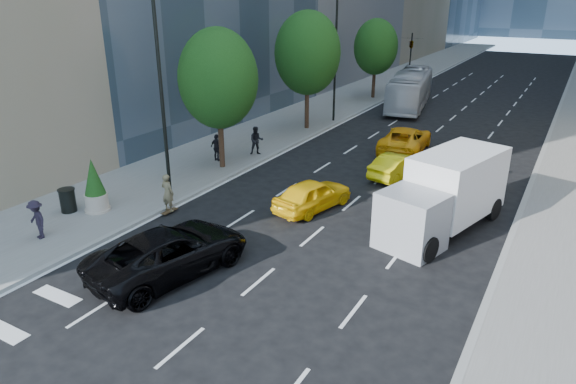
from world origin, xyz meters
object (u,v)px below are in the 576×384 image
Objects in this scene: skateboarder at (168,195)px; black_sedan_mercedes at (414,209)px; black_sedan_lincoln at (170,252)px; trash_can at (68,201)px; planter_shrub at (95,186)px; city_bus at (410,89)px; box_truck at (445,193)px.

skateboarder is 0.32× the size of black_sedan_mercedes.
black_sedan_lincoln reaches higher than trash_can.
black_sedan_mercedes is at bearing -115.20° from black_sedan_lincoln.
planter_shrub is (-2.72, -1.61, 0.43)m from skateboarder.
trash_can is at bearing -111.84° from city_bus.
box_truck is at bearing 23.81° from planter_shrub.
skateboarder is at bearing -105.10° from city_bus.
skateboarder reaches higher than trash_can.
city_bus is 30.12m from trash_can.
city_bus is 29.24m from planter_shrub.
skateboarder is 0.16× the size of city_bus.
box_truck reaches higher than trash_can.
black_sedan_mercedes is at bearing -149.05° from box_truck.
black_sedan_mercedes is (9.80, 4.10, -0.08)m from skateboarder.
black_sedan_lincoln is at bearing 132.98° from skateboarder.
planter_shrub reaches higher than black_sedan_lincoln.
box_truck reaches higher than planter_shrub.
city_bus is 10.80× the size of trash_can.
black_sedan_lincoln is at bearing -116.05° from box_truck.
skateboarder reaches higher than black_sedan_mercedes.
trash_can is (-7.35, 1.59, -0.16)m from black_sedan_lincoln.
planter_shrub is at bearing 33.62° from trash_can.
black_sedan_lincoln reaches higher than black_sedan_mercedes.
black_sedan_mercedes is 0.78× the size of box_truck.
city_bus is at bearing -75.17° from black_sedan_lincoln.
black_sedan_lincoln is 31.10m from city_bus.
black_sedan_lincoln is 11.11m from box_truck.
box_truck is 6.89× the size of trash_can.
box_truck is (1.14, 0.32, 0.81)m from black_sedan_mercedes.
trash_can is 0.42× the size of planter_shrub.
city_bus is at bearing -94.87° from skateboarder.
skateboarder is 3.19m from planter_shrub.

